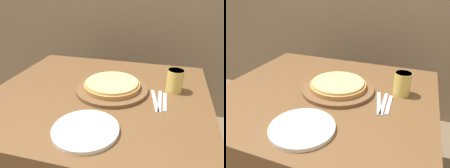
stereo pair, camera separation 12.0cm
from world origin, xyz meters
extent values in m
cube|color=brown|center=(0.00, 0.00, 0.35)|extent=(1.18, 1.06, 0.71)
cylinder|color=brown|center=(0.07, 0.04, 0.72)|extent=(0.40, 0.40, 0.02)
cylinder|color=#B77F42|center=(0.07, 0.04, 0.74)|extent=(0.31, 0.31, 0.02)
cylinder|color=#E0C175|center=(0.07, 0.04, 0.76)|extent=(0.29, 0.29, 0.01)
cylinder|color=#E5C65B|center=(0.40, 0.12, 0.77)|extent=(0.09, 0.09, 0.13)
cylinder|color=white|center=(0.40, 0.12, 0.83)|extent=(0.09, 0.09, 0.02)
cylinder|color=white|center=(0.06, -0.34, 0.72)|extent=(0.27, 0.27, 0.02)
cube|color=silver|center=(0.31, -0.01, 0.71)|extent=(0.06, 0.22, 0.00)
cube|color=silver|center=(0.33, -0.01, 0.71)|extent=(0.03, 0.22, 0.00)
cube|color=silver|center=(0.36, -0.01, 0.71)|extent=(0.03, 0.19, 0.00)
camera|label=1|loc=(0.34, -1.00, 1.27)|focal=35.00mm
camera|label=2|loc=(0.46, -0.97, 1.27)|focal=35.00mm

